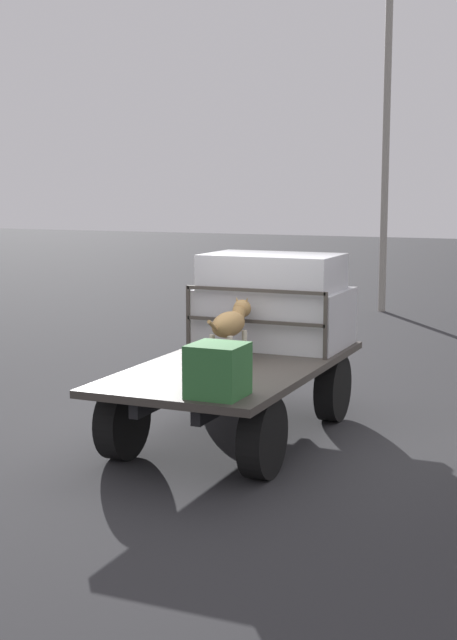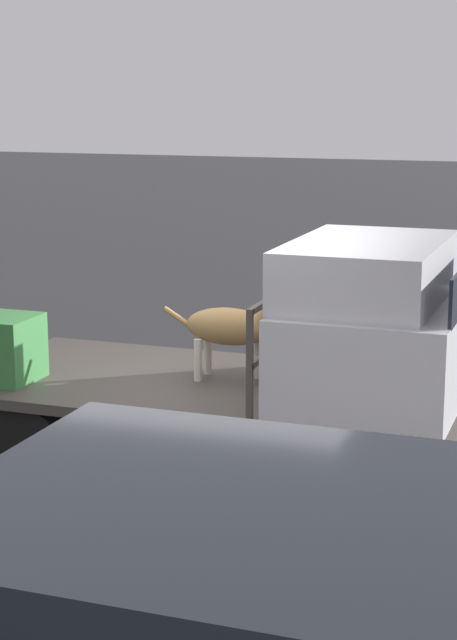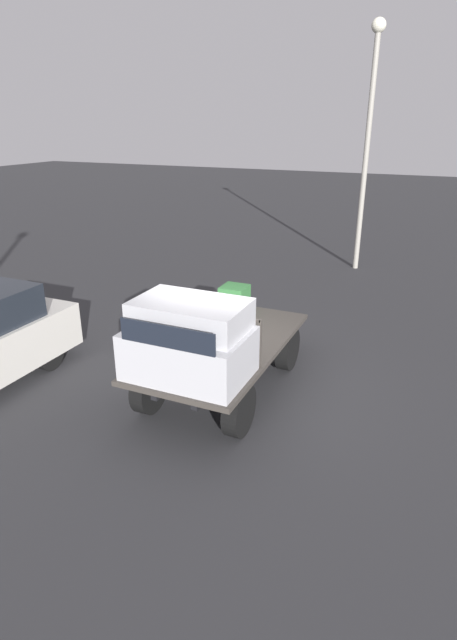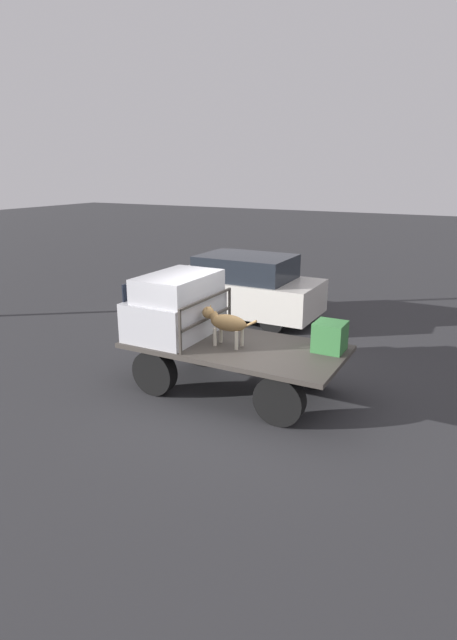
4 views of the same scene
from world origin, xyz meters
name	(u,v)px [view 3 (image 3 of 4)]	position (x,y,z in m)	size (l,w,h in m)	color
ground_plane	(224,387)	(0.00, 0.00, 0.00)	(80.00, 80.00, 0.00)	#2D2D30
flatbed_truck	(224,356)	(0.00, 0.00, 0.61)	(3.78, 1.88, 0.86)	black
truck_cab	(189,341)	(1.21, 0.00, 1.40)	(1.21, 1.76, 1.14)	#B7B7BC
truck_headboard	(209,327)	(0.56, 0.00, 1.38)	(0.04, 1.76, 0.77)	#3D3833
dog	(227,324)	(0.14, 0.12, 1.29)	(1.08, 0.29, 0.69)	beige
cargo_crate	(234,298)	(-1.54, -0.47, 1.11)	(0.50, 0.50, 0.50)	#337038
light_pole_near	(369,125)	(-8.73, 0.64, 4.26)	(0.40, 0.40, 6.98)	gray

